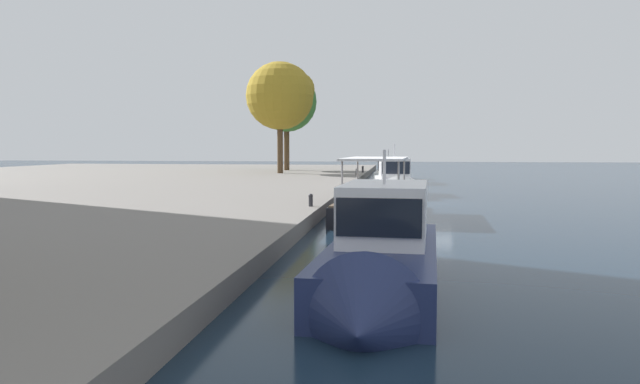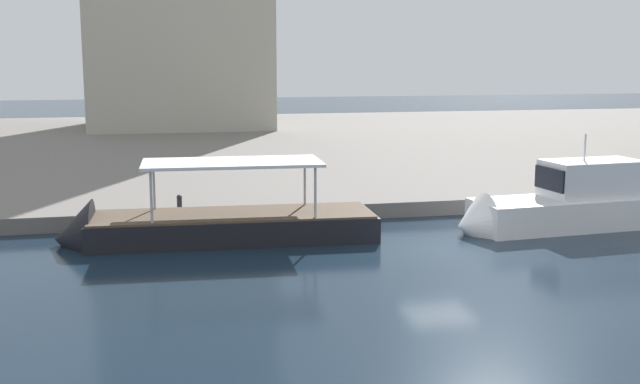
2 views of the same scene
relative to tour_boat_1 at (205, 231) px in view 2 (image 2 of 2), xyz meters
The scene contains 5 objects.
ground_plane 9.02m from the tour_boat_1, 22.48° to the right, with size 220.00×220.00×0.00m, color #142333.
dock_promenade 31.22m from the tour_boat_1, 74.54° to the left, with size 120.00×55.00×0.68m, color slate.
tour_boat_1 is the anchor object (origin of this frame).
motor_yacht_2 14.94m from the tour_boat_1, ahead, with size 10.18×3.43×4.82m.
mooring_bollard_0 3.28m from the tour_boat_1, 105.04° to the left, with size 0.23×0.23×0.64m.
Camera 2 is at (-10.50, -26.92, 7.09)m, focal length 44.57 mm.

